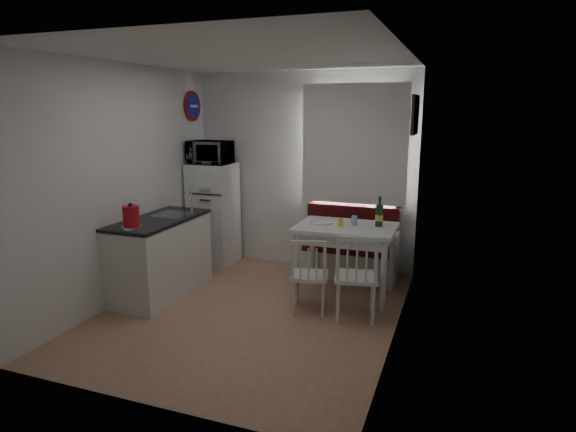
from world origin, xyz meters
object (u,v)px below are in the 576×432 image
at_px(bench, 349,253).
at_px(fridge, 214,214).
at_px(chair_left, 307,268).
at_px(kitchen_counter, 161,256).
at_px(microwave, 210,152).
at_px(kettle, 131,217).
at_px(chair_right, 355,268).
at_px(wine_bottle, 379,211).
at_px(dining_table, 346,234).

distance_m(bench, fridge, 1.93).
distance_m(bench, chair_left, 1.35).
xyz_separation_m(kitchen_counter, microwave, (0.02, 1.19, 1.09)).
xyz_separation_m(microwave, kettle, (0.03, -1.73, -0.51)).
relative_size(kitchen_counter, chair_left, 2.87).
relative_size(chair_right, fridge, 0.36).
xyz_separation_m(kitchen_counter, wine_bottle, (2.36, 0.78, 0.54)).
bearing_deg(bench, kettle, -134.50).
relative_size(bench, microwave, 2.26).
height_order(chair_right, microwave, microwave).
distance_m(chair_left, kettle, 1.88).
bearing_deg(kettle, chair_right, 13.96).
distance_m(kitchen_counter, wine_bottle, 2.55).
height_order(bench, chair_left, bench).
bearing_deg(chair_left, fridge, 131.53).
relative_size(fridge, microwave, 2.53).
relative_size(dining_table, chair_left, 2.42).
relative_size(kitchen_counter, dining_table, 1.19).
height_order(dining_table, microwave, microwave).
xyz_separation_m(kettle, wine_bottle, (2.32, 1.31, -0.04)).
bearing_deg(wine_bottle, chair_right, -97.46).
xyz_separation_m(chair_right, microwave, (-2.25, 1.18, 0.98)).
distance_m(dining_table, chair_right, 0.73).
bearing_deg(dining_table, kitchen_counter, -162.04).
relative_size(bench, fridge, 0.90).
xyz_separation_m(fridge, kettle, (0.03, -1.78, 0.34)).
bearing_deg(kettle, microwave, 90.99).
bearing_deg(dining_table, microwave, 164.86).
bearing_deg(chair_left, microwave, 132.64).
height_order(dining_table, fridge, fridge).
bearing_deg(bench, fridge, -176.69).
bearing_deg(fridge, chair_left, -34.94).
relative_size(microwave, wine_bottle, 1.62).
bearing_deg(fridge, bench, 3.31).
bearing_deg(bench, chair_left, -96.06).
distance_m(chair_left, fridge, 2.14).
bearing_deg(dining_table, kettle, -148.95).
xyz_separation_m(dining_table, chair_left, (-0.25, -0.65, -0.23)).
height_order(kitchen_counter, chair_right, kitchen_counter).
bearing_deg(chair_right, bench, 92.90).
xyz_separation_m(chair_left, fridge, (-1.75, 1.22, 0.19)).
bearing_deg(chair_left, dining_table, 55.55).
distance_m(bench, wine_bottle, 1.02).
relative_size(fridge, wine_bottle, 4.09).
distance_m(chair_right, microwave, 2.72).
bearing_deg(microwave, bench, 4.82).
relative_size(chair_left, microwave, 0.83).
bearing_deg(chair_left, chair_right, -14.65).
bearing_deg(kettle, bench, 45.50).
height_order(bench, fridge, fridge).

